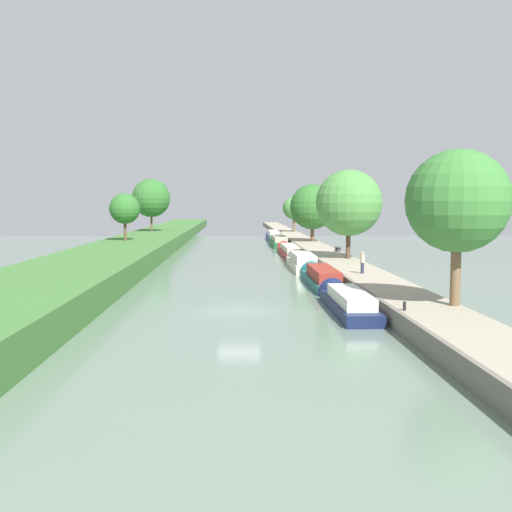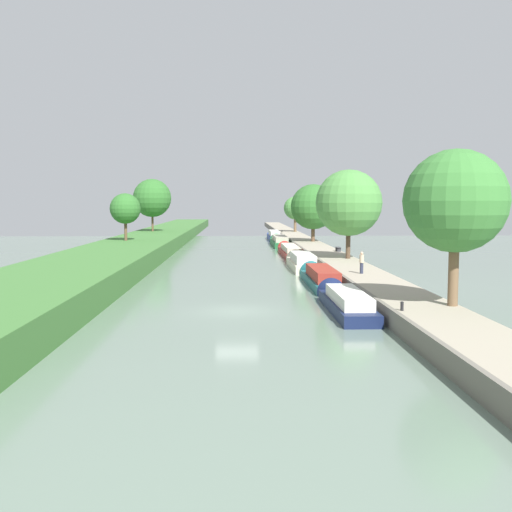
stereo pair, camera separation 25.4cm
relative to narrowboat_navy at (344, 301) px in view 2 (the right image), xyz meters
The scene contains 20 objects.
ground_plane 6.36m from the narrowboat_navy, behind, with size 160.00×160.00×0.00m, color slate.
left_grassy_bank 18.52m from the narrowboat_navy, behind, with size 8.65×260.00×1.82m.
right_towpath 3.40m from the narrowboat_navy, ahead, with size 3.74×260.00×0.99m.
stone_quay 1.41m from the narrowboat_navy, ahead, with size 0.25×260.00×1.04m.
narrowboat_navy is the anchor object (origin of this frame).
narrowboat_teal 11.09m from the narrowboat_navy, 89.50° to the left, with size 2.04×11.68×2.09m.
narrowboat_cream 22.63m from the narrowboat_navy, 90.29° to the left, with size 2.19×11.08×2.22m.
narrowboat_red 37.44m from the narrowboat_navy, 89.93° to the left, with size 1.96×15.51×1.89m.
narrowboat_green 53.65m from the narrowboat_navy, 90.05° to the left, with size 2.17×13.93×2.16m.
narrowboat_blue 67.53m from the narrowboat_navy, 90.01° to the left, with size 1.87×12.64×2.13m.
tree_rightbank_near 8.78m from the narrowboat_navy, 42.30° to the right, with size 5.31×5.31×8.07m.
tree_rightbank_midnear 23.15m from the narrowboat_navy, 78.93° to the left, with size 6.32×6.32×8.48m.
tree_rightbank_midfar 48.06m from the narrowboat_navy, 84.96° to the left, with size 6.23×6.23×7.91m.
tree_rightbank_far 76.03m from the narrowboat_navy, 86.63° to the left, with size 4.23×4.23×6.50m.
tree_leftbank_downstream 64.00m from the narrowboat_navy, 108.04° to the left, with size 6.02×6.02×8.27m.
tree_leftbank_upstream 42.29m from the narrowboat_navy, 117.89° to the left, with size 3.64×3.64×5.64m.
person_walking 10.36m from the narrowboat_navy, 72.67° to the left, with size 0.34×0.34×1.66m.
mooring_bollard_near 6.06m from the narrowboat_navy, 72.39° to the right, with size 0.16×0.16×0.45m.
mooring_bollard_far 73.30m from the narrowboat_navy, 88.58° to the left, with size 0.16×0.16×0.45m.
park_bench 30.92m from the narrowboat_navy, 81.05° to the left, with size 0.44×1.50×0.47m.
Camera 2 is at (-0.00, -34.47, 6.30)m, focal length 41.91 mm.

